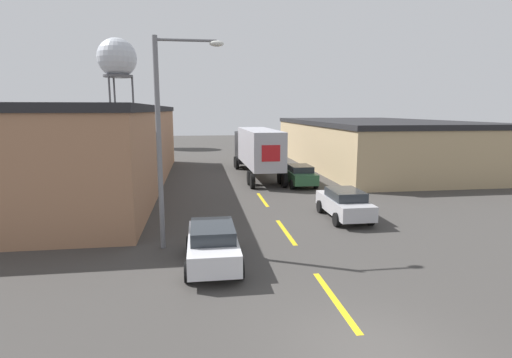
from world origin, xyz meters
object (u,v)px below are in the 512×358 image
(parked_car_left_near, at_px, (213,244))
(street_lamp, at_px, (167,129))
(parked_car_right_far, at_px, (300,175))
(semi_truck, at_px, (256,148))
(parked_car_right_mid, at_px, (344,203))
(water_tower, at_px, (117,59))

(parked_car_left_near, bearing_deg, street_lamp, 126.98)
(parked_car_right_far, relative_size, street_lamp, 0.52)
(parked_car_left_near, xyz_separation_m, parked_car_right_far, (6.89, 14.47, 0.00))
(semi_truck, height_order, parked_car_right_far, semi_truck)
(parked_car_right_mid, distance_m, water_tower, 48.39)
(parked_car_right_mid, bearing_deg, semi_truck, 100.25)
(parked_car_left_near, xyz_separation_m, water_tower, (-11.80, 48.32, 11.94))
(parked_car_left_near, relative_size, water_tower, 0.27)
(semi_truck, xyz_separation_m, parked_car_right_far, (2.53, -4.83, -1.56))
(parked_car_left_near, height_order, street_lamp, street_lamp)
(street_lamp, bearing_deg, parked_car_left_near, -53.02)
(water_tower, bearing_deg, street_lamp, -77.57)
(parked_car_left_near, distance_m, street_lamp, 4.80)
(parked_car_left_near, distance_m, parked_car_right_mid, 8.69)
(street_lamp, bearing_deg, parked_car_right_far, 55.35)
(water_tower, bearing_deg, parked_car_right_mid, -66.52)
(parked_car_left_near, height_order, parked_car_right_mid, same)
(semi_truck, distance_m, street_lamp, 18.32)
(semi_truck, distance_m, water_tower, 34.79)
(semi_truck, bearing_deg, parked_car_left_near, -103.79)
(semi_truck, distance_m, parked_car_right_mid, 14.31)
(parked_car_left_near, xyz_separation_m, parked_car_right_mid, (6.89, 5.30, 0.00))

